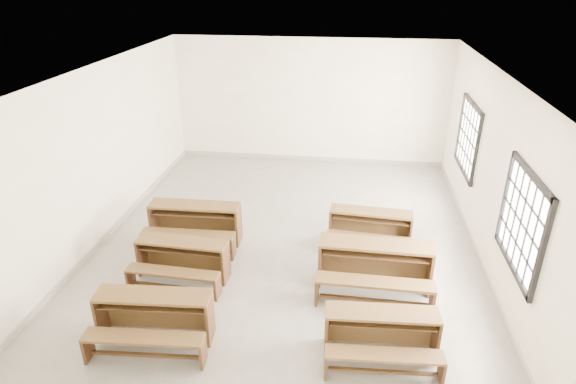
# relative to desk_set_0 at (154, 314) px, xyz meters

# --- Properties ---
(room) EXTENTS (8.50, 8.50, 3.20)m
(room) POSITION_rel_desk_set_0_xyz_m (1.56, 2.94, 1.73)
(room) COLOR gray
(room) RESTS_ON ground
(desk_set_0) EXTENTS (1.64, 0.93, 0.71)m
(desk_set_0) POSITION_rel_desk_set_0_xyz_m (0.00, 0.00, 0.00)
(desk_set_0) COLOR brown
(desk_set_0) RESTS_ON ground
(desk_set_1) EXTENTS (1.55, 0.85, 0.68)m
(desk_set_1) POSITION_rel_desk_set_0_xyz_m (-0.10, 1.47, -0.02)
(desk_set_1) COLOR brown
(desk_set_1) RESTS_ON ground
(desk_set_2) EXTENTS (1.71, 0.92, 0.76)m
(desk_set_2) POSITION_rel_desk_set_0_xyz_m (-0.25, 2.64, 0.03)
(desk_set_2) COLOR brown
(desk_set_2) RESTS_ON ground
(desk_set_3) EXTENTS (1.53, 0.85, 0.67)m
(desk_set_3) POSITION_rel_desk_set_0_xyz_m (3.10, 0.11, -0.03)
(desk_set_3) COLOR brown
(desk_set_3) RESTS_ON ground
(desk_set_4) EXTENTS (1.80, 0.96, 0.80)m
(desk_set_4) POSITION_rel_desk_set_0_xyz_m (3.04, 1.60, 0.05)
(desk_set_4) COLOR brown
(desk_set_4) RESTS_ON ground
(desk_set_5) EXTENTS (1.57, 0.90, 0.68)m
(desk_set_5) POSITION_rel_desk_set_0_xyz_m (3.00, 2.97, -0.02)
(desk_set_5) COLOR brown
(desk_set_5) RESTS_ON ground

